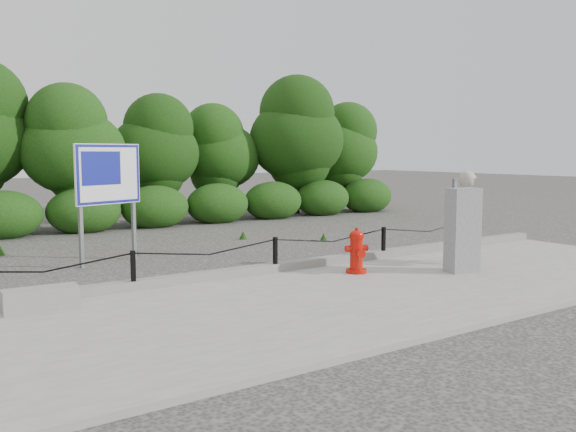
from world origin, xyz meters
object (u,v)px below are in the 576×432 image
Objects in this scene: fire_hydrant at (357,251)px; pedestrian at (466,218)px; advertising_sign at (108,179)px; concrete_block at (41,299)px; utility_cabinet at (462,230)px.

fire_hydrant is 2.34m from pedestrian.
advertising_sign reaches higher than pedestrian.
pedestrian is 0.75× the size of advertising_sign.
pedestrian is at bearing 6.02° from fire_hydrant.
advertising_sign reaches higher than concrete_block.
fire_hydrant is 0.45× the size of pedestrian.
utility_cabinet is at bearing -63.25° from advertising_sign.
advertising_sign reaches higher than fire_hydrant.
pedestrian is at bearing 45.92° from utility_cabinet.
pedestrian is 0.87m from utility_cabinet.
concrete_block is (-4.99, 0.42, -0.22)m from fire_hydrant.
pedestrian is at bearing -6.79° from concrete_block.
pedestrian is 7.33m from concrete_block.
concrete_block is at bearing -167.74° from fire_hydrant.
advertising_sign is (-5.28, 4.08, 0.69)m from pedestrian.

